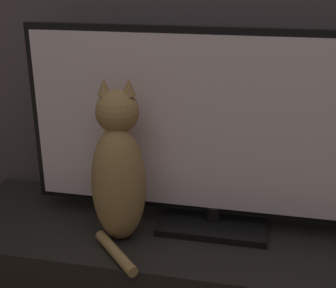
{
  "coord_description": "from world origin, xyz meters",
  "views": [
    {
      "loc": [
        0.21,
        -0.16,
        1.14
      ],
      "look_at": [
        -0.03,
        0.97,
        0.69
      ],
      "focal_mm": 50.0,
      "sensor_mm": 36.0,
      "label": 1
    }
  ],
  "objects": [
    {
      "name": "cat",
      "position": [
        -0.15,
        0.91,
        0.62
      ],
      "size": [
        0.18,
        0.26,
        0.45
      ],
      "rotation": [
        0.0,
        0.0,
        0.16
      ],
      "color": "#997547",
      "rests_on": "tv_stand"
    },
    {
      "name": "tv",
      "position": [
        0.09,
        1.03,
        0.71
      ],
      "size": [
        1.06,
        0.18,
        0.56
      ],
      "color": "black",
      "rests_on": "tv_stand"
    }
  ]
}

